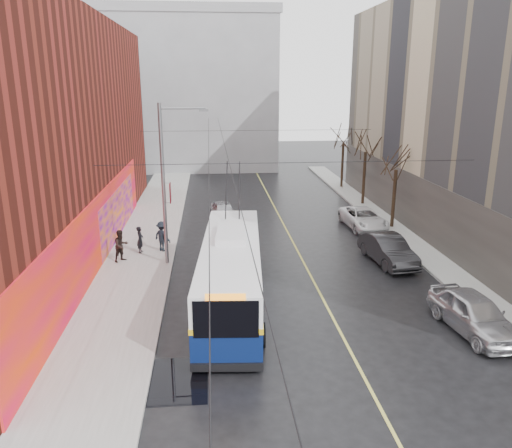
{
  "coord_description": "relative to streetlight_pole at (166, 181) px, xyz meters",
  "views": [
    {
      "loc": [
        -3.72,
        -16.96,
        10.07
      ],
      "look_at": [
        -1.44,
        7.8,
        2.94
      ],
      "focal_mm": 35.0,
      "sensor_mm": 36.0,
      "label": 1
    }
  ],
  "objects": [
    {
      "name": "ground",
      "position": [
        6.14,
        -10.0,
        -4.85
      ],
      "size": [
        140.0,
        140.0,
        0.0
      ],
      "primitive_type": "plane",
      "color": "black",
      "rests_on": "ground"
    },
    {
      "name": "sidewalk_left",
      "position": [
        -1.86,
        2.0,
        -4.77
      ],
      "size": [
        4.0,
        60.0,
        0.15
      ],
      "primitive_type": "cube",
      "color": "gray",
      "rests_on": "ground"
    },
    {
      "name": "sidewalk_right",
      "position": [
        15.14,
        2.0,
        -4.77
      ],
      "size": [
        2.0,
        60.0,
        0.15
      ],
      "primitive_type": "cube",
      "color": "gray",
      "rests_on": "ground"
    },
    {
      "name": "lane_line",
      "position": [
        7.64,
        4.0,
        -4.84
      ],
      "size": [
        0.12,
        50.0,
        0.01
      ],
      "primitive_type": "cube",
      "color": "#BFB74C",
      "rests_on": "ground"
    },
    {
      "name": "building_left",
      "position": [
        -9.85,
        3.99,
        2.14
      ],
      "size": [
        12.11,
        36.0,
        14.0
      ],
      "color": "#5D1B12",
      "rests_on": "ground"
    },
    {
      "name": "building_far",
      "position": [
        0.14,
        34.99,
        4.17
      ],
      "size": [
        20.5,
        12.1,
        18.0
      ],
      "color": "gray",
      "rests_on": "ground"
    },
    {
      "name": "streetlight_pole",
      "position": [
        0.0,
        0.0,
        0.0
      ],
      "size": [
        2.65,
        0.6,
        9.0
      ],
      "color": "slate",
      "rests_on": "ground"
    },
    {
      "name": "catenary_wires",
      "position": [
        3.6,
        4.77,
        1.4
      ],
      "size": [
        18.0,
        60.0,
        0.22
      ],
      "color": "black"
    },
    {
      "name": "tree_near",
      "position": [
        15.14,
        6.0,
        0.13
      ],
      "size": [
        3.2,
        3.2,
        6.4
      ],
      "color": "black",
      "rests_on": "ground"
    },
    {
      "name": "tree_mid",
      "position": [
        15.14,
        13.0,
        0.41
      ],
      "size": [
        3.2,
        3.2,
        6.68
      ],
      "color": "black",
      "rests_on": "ground"
    },
    {
      "name": "tree_far",
      "position": [
        15.14,
        20.0,
        0.3
      ],
      "size": [
        3.2,
        3.2,
        6.57
      ],
      "color": "black",
      "rests_on": "ground"
    },
    {
      "name": "puddle",
      "position": [
        1.03,
        -11.53,
        -4.84
      ],
      "size": [
        2.2,
        2.93,
        0.01
      ],
      "primitive_type": "cube",
      "color": "black",
      "rests_on": "ground"
    },
    {
      "name": "pigeons_flying",
      "position": [
        3.73,
        -1.03,
        2.42
      ],
      "size": [
        5.25,
        2.73,
        1.47
      ],
      "color": "slate"
    },
    {
      "name": "trolleybus",
      "position": [
        3.25,
        -5.41,
        -3.24
      ],
      "size": [
        3.53,
        12.34,
        5.78
      ],
      "rotation": [
        0.0,
        0.0,
        -0.07
      ],
      "color": "#091745",
      "rests_on": "ground"
    },
    {
      "name": "parked_car_a",
      "position": [
        13.14,
        -9.07,
        -4.03
      ],
      "size": [
        2.46,
        5.0,
        1.64
      ],
      "primitive_type": "imported",
      "rotation": [
        0.0,
        0.0,
        0.11
      ],
      "color": "#B8B8BD",
      "rests_on": "ground"
    },
    {
      "name": "parked_car_b",
      "position": [
        12.41,
        -0.76,
        -4.05
      ],
      "size": [
        2.23,
        5.02,
        1.6
      ],
      "primitive_type": "imported",
      "rotation": [
        0.0,
        0.0,
        0.11
      ],
      "color": "#28282A",
      "rests_on": "ground"
    },
    {
      "name": "parked_car_c",
      "position": [
        13.14,
        6.31,
        -4.14
      ],
      "size": [
        2.69,
        5.22,
        1.41
      ],
      "primitive_type": "imported",
      "rotation": [
        0.0,
        0.0,
        0.07
      ],
      "color": "white",
      "rests_on": "ground"
    },
    {
      "name": "following_car",
      "position": [
        3.28,
        9.21,
        -4.14
      ],
      "size": [
        2.14,
        4.33,
        1.42
      ],
      "primitive_type": "imported",
      "rotation": [
        0.0,
        0.0,
        0.12
      ],
      "color": "#A5A5AA",
      "rests_on": "ground"
    },
    {
      "name": "pedestrian_a",
      "position": [
        -1.88,
        1.94,
        -3.89
      ],
      "size": [
        0.44,
        0.62,
        1.61
      ],
      "primitive_type": "imported",
      "rotation": [
        0.0,
        0.0,
        1.48
      ],
      "color": "black",
      "rests_on": "sidewalk_left"
    },
    {
      "name": "pedestrian_b",
      "position": [
        -2.75,
        0.52,
        -3.78
      ],
      "size": [
        1.13,
        1.12,
        1.84
      ],
      "primitive_type": "imported",
      "rotation": [
        0.0,
        0.0,
        0.77
      ],
      "color": "black",
      "rests_on": "sidewalk_left"
    },
    {
      "name": "pedestrian_c",
      "position": [
        -0.59,
        2.15,
        -3.78
      ],
      "size": [
        1.35,
        1.28,
        1.84
      ],
      "primitive_type": "imported",
      "rotation": [
        0.0,
        0.0,
        2.45
      ],
      "color": "black",
      "rests_on": "sidewalk_left"
    }
  ]
}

